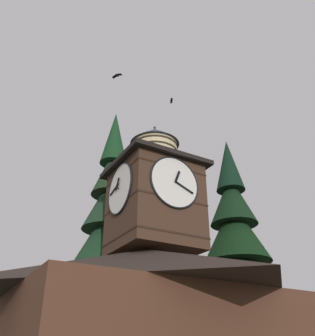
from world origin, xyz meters
TOP-DOWN VIEW (x-y plane):
  - building_main at (0.04, -2.65)m, footprint 12.63×11.77m
  - clock_tower at (-0.73, -3.23)m, footprint 4.82×4.82m
  - pine_tree_behind at (-0.01, -7.77)m, footprint 5.90×5.90m
  - pine_tree_aside at (-9.34, -6.56)m, footprint 7.30×7.30m
  - moon at (-11.54, -32.23)m, footprint 1.97×1.97m
  - flying_bird_high at (1.84, -3.42)m, footprint 0.50×0.66m
  - flying_bird_low at (-2.13, -3.46)m, footprint 0.37×0.54m

SIDE VIEW (x-z plane):
  - building_main at x=0.04m, z-range 0.08..6.57m
  - pine_tree_behind at x=-0.01m, z-range -1.82..16.03m
  - pine_tree_aside at x=-9.34m, z-range -1.46..16.20m
  - clock_tower at x=-0.73m, z-range 5.87..13.72m
  - moon at x=-11.54m, z-range 12.68..14.65m
  - flying_bird_low at x=-2.13m, z-range 16.91..17.02m
  - flying_bird_high at x=1.84m, z-range 17.29..17.43m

